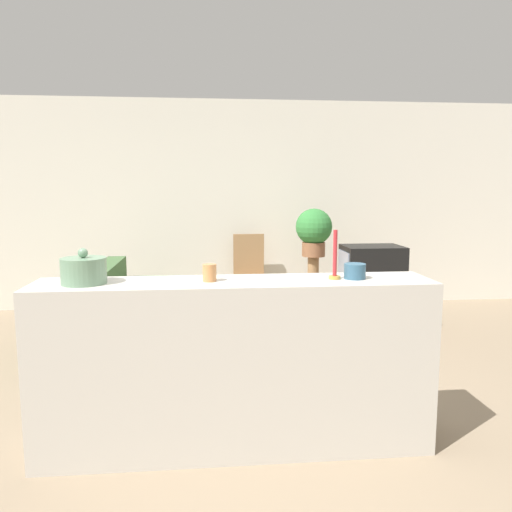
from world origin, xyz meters
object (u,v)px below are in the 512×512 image
couch (130,319)px  decorative_bowl (84,270)px  potted_plant (314,230)px  television (372,268)px  wooden_chair (249,270)px

couch → decorative_bowl: bearing=-87.8°
potted_plant → decorative_bowl: 3.63m
couch → television: size_ratio=2.77×
television → wooden_chair: size_ratio=0.65×
couch → decorative_bowl: decorative_bowl is taller
couch → television: 2.58m
couch → potted_plant: potted_plant is taller
television → potted_plant: potted_plant is taller
potted_plant → couch: bearing=-155.1°
television → potted_plant: bearing=121.9°
decorative_bowl → couch: bearing=92.2°
couch → wooden_chair: bearing=44.7°
decorative_bowl → potted_plant: bearing=56.8°
couch → television: bearing=4.4°
wooden_chair → television: bearing=-41.9°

